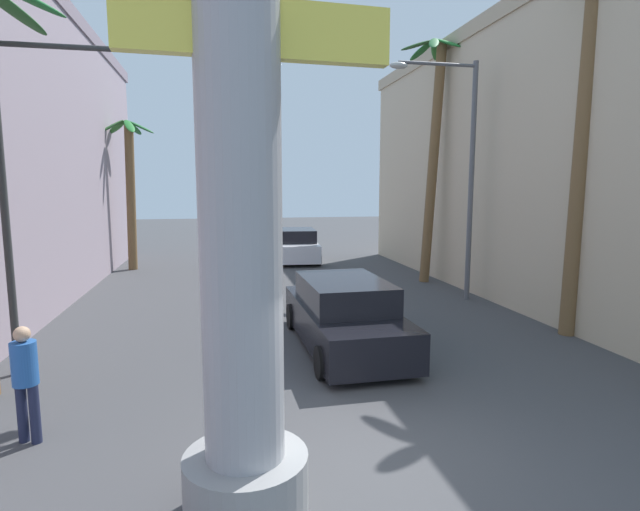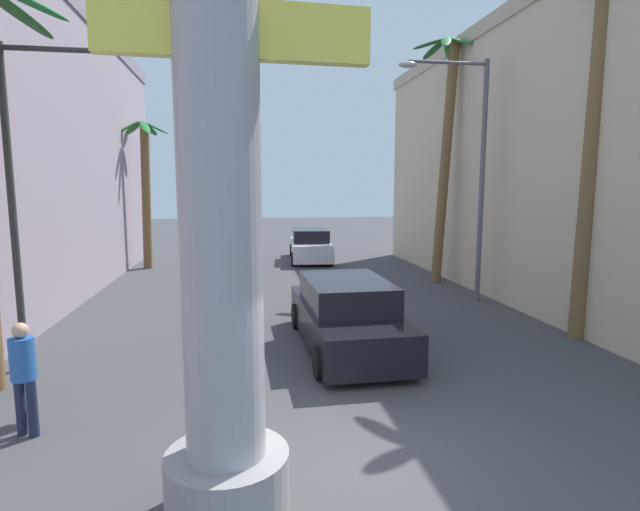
% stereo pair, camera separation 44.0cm
% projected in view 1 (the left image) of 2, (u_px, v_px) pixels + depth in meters
% --- Properties ---
extents(ground_plane, '(86.42, 86.42, 0.00)m').
position_uv_depth(ground_plane, '(282.00, 299.00, 16.15)').
color(ground_plane, '#424244').
extents(building_right, '(6.45, 22.63, 9.05)m').
position_uv_depth(building_right, '(582.00, 158.00, 16.09)').
color(building_right, '#C6B293').
rests_on(building_right, ground).
extents(neon_sign_pole, '(3.06, 1.37, 10.06)m').
position_uv_depth(neon_sign_pole, '(238.00, 104.00, 4.92)').
color(neon_sign_pole, '#9E9EA3').
rests_on(neon_sign_pole, ground).
extents(street_lamp, '(2.83, 0.28, 7.38)m').
position_uv_depth(street_lamp, '(459.00, 158.00, 15.40)').
color(street_lamp, '#59595E').
rests_on(street_lamp, ground).
extents(traffic_light_mast, '(5.02, 0.32, 6.22)m').
position_uv_depth(traffic_light_mast, '(86.00, 146.00, 9.36)').
color(traffic_light_mast, '#333333').
rests_on(traffic_light_mast, ground).
extents(car_lead, '(2.08, 4.96, 1.56)m').
position_uv_depth(car_lead, '(344.00, 315.00, 11.18)').
color(car_lead, black).
rests_on(car_lead, ground).
extents(car_far, '(2.25, 4.88, 1.56)m').
position_uv_depth(car_far, '(297.00, 246.00, 24.46)').
color(car_far, black).
rests_on(car_far, ground).
extents(palm_tree_far_left, '(2.36, 2.37, 6.47)m').
position_uv_depth(palm_tree_far_left, '(130.00, 182.00, 21.50)').
color(palm_tree_far_left, brown).
rests_on(palm_tree_far_left, ground).
extents(palm_tree_near_right, '(2.61, 2.67, 8.96)m').
position_uv_depth(palm_tree_near_right, '(583.00, 117.00, 11.57)').
color(palm_tree_near_right, brown).
rests_on(palm_tree_near_right, ground).
extents(palm_tree_mid_right, '(2.52, 2.44, 9.00)m').
position_uv_depth(palm_tree_mid_right, '(433.00, 139.00, 18.48)').
color(palm_tree_mid_right, brown).
rests_on(palm_tree_mid_right, ground).
extents(pedestrian_curb_left, '(0.44, 0.44, 1.69)m').
position_uv_depth(pedestrian_curb_left, '(25.00, 375.00, 6.94)').
color(pedestrian_curb_left, '#1E233F').
rests_on(pedestrian_curb_left, ground).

